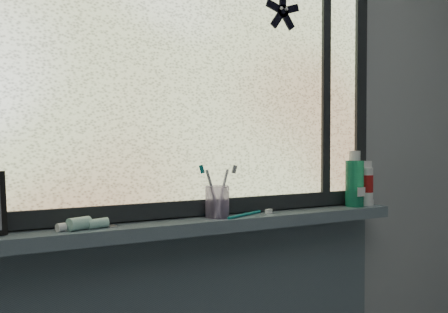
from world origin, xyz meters
TOP-DOWN VIEW (x-y plane):
  - wall_back at (0.00, 1.30)m, footprint 3.00×0.01m
  - windowsill at (0.00, 1.23)m, footprint 1.62×0.14m
  - window_pane at (0.00, 1.28)m, footprint 1.50×0.01m
  - frame_bottom at (0.00, 1.28)m, footprint 1.60×0.03m
  - frame_right at (0.78, 1.28)m, footprint 0.05×0.03m
  - frame_mullion at (0.60, 1.28)m, footprint 0.03×0.03m
  - starfish_sticker at (0.40, 1.27)m, footprint 0.15×0.02m
  - toothpaste_tube at (-0.30, 1.21)m, footprint 0.20×0.10m
  - toothbrush_cup at (0.12, 1.23)m, footprint 0.10×0.10m
  - toothbrush_lying at (0.21, 1.21)m, footprint 0.21×0.11m
  - mouthwash_bottle at (0.70, 1.22)m, footprint 0.09×0.09m
  - cream_tube at (0.77, 1.23)m, footprint 0.06×0.06m

SIDE VIEW (x-z plane):
  - windowsill at x=0.00m, z-range 0.98..1.02m
  - toothbrush_lying at x=0.21m, z-range 1.02..1.03m
  - toothpaste_tube at x=-0.30m, z-range 1.02..1.06m
  - frame_bottom at x=0.00m, z-range 1.02..1.07m
  - toothbrush_cup at x=0.12m, z-range 1.02..1.12m
  - cream_tube at x=0.77m, z-range 1.05..1.17m
  - mouthwash_bottle at x=0.70m, z-range 1.04..1.21m
  - wall_back at x=0.00m, z-range 0.00..2.50m
  - frame_right at x=0.78m, z-range 0.98..2.08m
  - window_pane at x=0.00m, z-range 1.03..2.03m
  - frame_mullion at x=0.60m, z-range 1.03..2.03m
  - starfish_sticker at x=0.40m, z-range 1.65..1.79m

